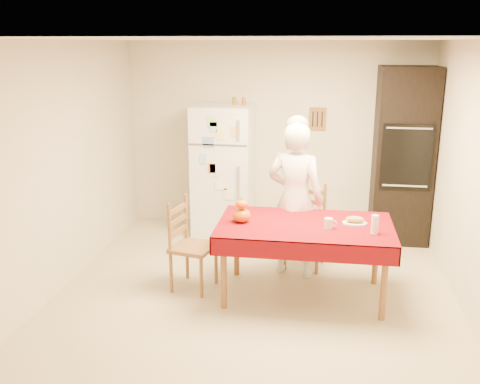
% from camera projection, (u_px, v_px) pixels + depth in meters
% --- Properties ---
extents(floor, '(4.50, 4.50, 0.00)m').
position_uv_depth(floor, '(254.00, 297.00, 5.38)').
color(floor, tan).
rests_on(floor, ground).
extents(room_shell, '(4.02, 4.52, 2.51)m').
position_uv_depth(room_shell, '(255.00, 137.00, 4.95)').
color(room_shell, beige).
rests_on(room_shell, ground).
extents(refrigerator, '(0.75, 0.74, 1.70)m').
position_uv_depth(refrigerator, '(223.00, 170.00, 7.04)').
color(refrigerator, white).
rests_on(refrigerator, floor).
extents(oven_cabinet, '(0.70, 0.62, 2.20)m').
position_uv_depth(oven_cabinet, '(403.00, 156.00, 6.68)').
color(oven_cabinet, black).
rests_on(oven_cabinet, floor).
extents(dining_table, '(1.70, 1.00, 0.76)m').
position_uv_depth(dining_table, '(305.00, 231.00, 5.23)').
color(dining_table, brown).
rests_on(dining_table, floor).
extents(chair_far, '(0.48, 0.47, 0.95)m').
position_uv_depth(chair_far, '(306.00, 222.00, 6.04)').
color(chair_far, brown).
rests_on(chair_far, floor).
extents(chair_left, '(0.48, 0.50, 0.95)m').
position_uv_depth(chair_left, '(188.00, 241.00, 5.47)').
color(chair_left, brown).
rests_on(chair_left, floor).
extents(seated_woman, '(0.70, 0.55, 1.69)m').
position_uv_depth(seated_woman, '(295.00, 200.00, 5.71)').
color(seated_woman, silver).
rests_on(seated_woman, floor).
extents(coffee_mug, '(0.08, 0.08, 0.10)m').
position_uv_depth(coffee_mug, '(328.00, 223.00, 5.08)').
color(coffee_mug, silver).
rests_on(coffee_mug, dining_table).
extents(pumpkin_lower, '(0.18, 0.18, 0.14)m').
position_uv_depth(pumpkin_lower, '(242.00, 215.00, 5.26)').
color(pumpkin_lower, red).
rests_on(pumpkin_lower, dining_table).
extents(pumpkin_upper, '(0.12, 0.12, 0.09)m').
position_uv_depth(pumpkin_upper, '(242.00, 204.00, 5.23)').
color(pumpkin_upper, '#E24205').
rests_on(pumpkin_upper, pumpkin_lower).
extents(wine_glass, '(0.07, 0.07, 0.18)m').
position_uv_depth(wine_glass, '(375.00, 224.00, 4.94)').
color(wine_glass, white).
rests_on(wine_glass, dining_table).
extents(bread_plate, '(0.24, 0.24, 0.02)m').
position_uv_depth(bread_plate, '(355.00, 223.00, 5.21)').
color(bread_plate, silver).
rests_on(bread_plate, dining_table).
extents(bread_loaf, '(0.18, 0.10, 0.06)m').
position_uv_depth(bread_loaf, '(355.00, 219.00, 5.20)').
color(bread_loaf, '#A58351').
rests_on(bread_loaf, bread_plate).
extents(spice_jar_left, '(0.05, 0.05, 0.10)m').
position_uv_depth(spice_jar_left, '(234.00, 101.00, 6.82)').
color(spice_jar_left, brown).
rests_on(spice_jar_left, refrigerator).
extents(spice_jar_mid, '(0.05, 0.05, 0.10)m').
position_uv_depth(spice_jar_mid, '(235.00, 101.00, 6.82)').
color(spice_jar_mid, brown).
rests_on(spice_jar_mid, refrigerator).
extents(spice_jar_right, '(0.05, 0.05, 0.10)m').
position_uv_depth(spice_jar_right, '(244.00, 101.00, 6.80)').
color(spice_jar_right, brown).
rests_on(spice_jar_right, refrigerator).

